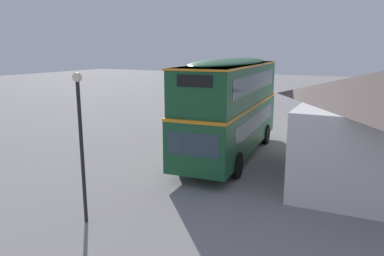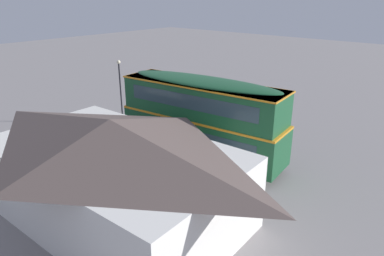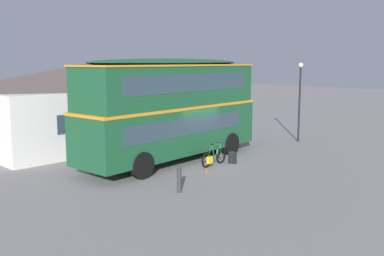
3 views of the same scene
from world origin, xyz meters
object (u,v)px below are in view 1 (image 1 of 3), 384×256
(double_decker_bus, at_px, (231,103))
(kerb_bollard, at_px, (190,127))
(touring_bicycle, at_px, (188,147))
(street_lamp, at_px, (81,132))
(water_bottle_red_squeeze, at_px, (188,146))
(backpack_on_ground, at_px, (174,153))

(double_decker_bus, height_order, kerb_bollard, double_decker_bus)
(touring_bicycle, bearing_deg, street_lamp, 5.12)
(touring_bicycle, distance_m, water_bottle_red_squeeze, 1.26)
(touring_bicycle, bearing_deg, backpack_on_ground, -17.14)
(backpack_on_ground, xyz_separation_m, kerb_bollard, (-4.81, -1.66, 0.20))
(touring_bicycle, xyz_separation_m, water_bottle_red_squeeze, (-1.06, -0.62, -0.28))
(backpack_on_ground, distance_m, street_lamp, 7.55)
(backpack_on_ground, relative_size, kerb_bollard, 0.59)
(water_bottle_red_squeeze, distance_m, kerb_bollard, 3.12)
(double_decker_bus, bearing_deg, touring_bicycle, -67.98)
(water_bottle_red_squeeze, height_order, kerb_bollard, kerb_bollard)
(backpack_on_ground, height_order, kerb_bollard, kerb_bollard)
(double_decker_bus, relative_size, touring_bicycle, 5.69)
(water_bottle_red_squeeze, bearing_deg, double_decker_bus, 83.52)
(kerb_bollard, bearing_deg, touring_bicycle, 26.87)
(backpack_on_ground, relative_size, street_lamp, 0.13)
(double_decker_bus, distance_m, street_lamp, 8.86)
(street_lamp, bearing_deg, backpack_on_ground, -171.82)
(kerb_bollard, bearing_deg, water_bottle_red_squeeze, 25.56)
(street_lamp, bearing_deg, touring_bicycle, -174.88)
(double_decker_bus, xyz_separation_m, water_bottle_red_squeeze, (-0.29, -2.54, -2.55))
(backpack_on_ground, xyz_separation_m, water_bottle_red_squeeze, (-2.02, -0.32, -0.20))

